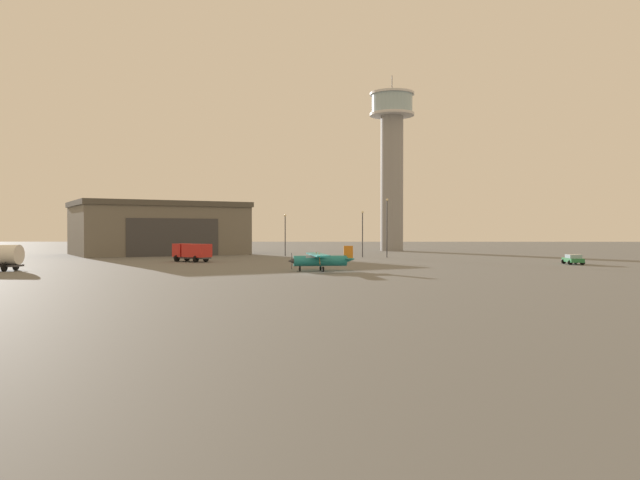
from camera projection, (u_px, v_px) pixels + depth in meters
name	position (u px, v px, depth m)	size (l,w,h in m)	color
ground_plane	(317.00, 274.00, 66.82)	(400.00, 400.00, 0.00)	#60605E
control_tower	(392.00, 155.00, 144.28)	(10.26, 10.26, 40.63)	gray
hangar	(159.00, 228.00, 122.59)	(38.02, 34.29, 10.23)	#6B665B
airplane_teal	(321.00, 259.00, 71.39)	(7.75, 9.90, 2.91)	teal
truck_box_red	(192.00, 251.00, 92.88)	(6.35, 5.25, 2.71)	#38383D
car_green	(573.00, 259.00, 85.98)	(2.51, 4.57, 1.37)	#287A42
light_post_west	(285.00, 231.00, 114.77)	(0.44, 0.44, 7.70)	#38383D
light_post_east	(387.00, 223.00, 108.12)	(0.44, 0.44, 10.26)	#38383D
light_post_north	(362.00, 229.00, 109.37)	(0.44, 0.44, 8.16)	#38383D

